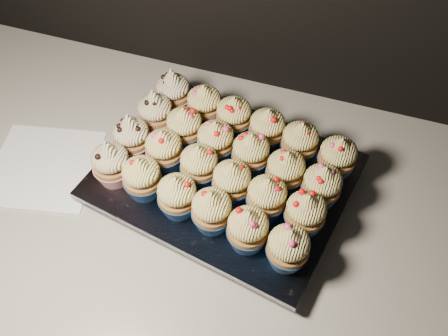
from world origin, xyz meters
name	(u,v)px	position (x,y,z in m)	size (l,w,h in m)	color
cabinet	(191,298)	(0.00, 1.70, 0.43)	(2.40, 0.60, 0.86)	black
worktop	(177,195)	(0.00, 1.70, 0.88)	(2.44, 0.64, 0.04)	beige
napkin	(44,167)	(-0.24, 1.67, 0.90)	(0.18, 0.18, 0.00)	white
baking_tray	(224,182)	(0.08, 1.73, 0.91)	(0.37, 0.28, 0.02)	black
foil_lining	(224,176)	(0.08, 1.73, 0.93)	(0.40, 0.31, 0.01)	silver
cupcake_0	(111,163)	(-0.09, 1.67, 0.97)	(0.06, 0.06, 0.10)	red
cupcake_1	(142,177)	(-0.04, 1.66, 0.97)	(0.06, 0.06, 0.08)	navy
cupcake_2	(177,195)	(0.03, 1.64, 0.97)	(0.06, 0.06, 0.08)	navy
cupcake_3	(212,210)	(0.09, 1.63, 0.97)	(0.06, 0.06, 0.08)	navy
cupcake_4	(248,229)	(0.15, 1.62, 0.97)	(0.06, 0.06, 0.08)	navy
cupcake_5	(288,248)	(0.21, 1.61, 0.97)	(0.06, 0.06, 0.08)	navy
cupcake_6	(132,137)	(-0.09, 1.73, 0.97)	(0.06, 0.06, 0.10)	red
cupcake_7	(164,150)	(-0.02, 1.72, 0.97)	(0.06, 0.06, 0.08)	navy
cupcake_8	(199,165)	(0.04, 1.71, 0.97)	(0.06, 0.06, 0.08)	navy
cupcake_9	(232,182)	(0.10, 1.69, 0.97)	(0.06, 0.06, 0.08)	navy
cupcake_10	(267,197)	(0.16, 1.68, 0.97)	(0.06, 0.06, 0.08)	navy
cupcake_11	(305,213)	(0.22, 1.67, 0.97)	(0.06, 0.06, 0.08)	navy
cupcake_12	(155,113)	(-0.07, 1.79, 0.97)	(0.06, 0.06, 0.10)	red
cupcake_13	(184,127)	(-0.01, 1.78, 0.97)	(0.06, 0.06, 0.08)	navy
cupcake_14	(216,141)	(0.05, 1.77, 0.97)	(0.06, 0.06, 0.08)	navy
cupcake_15	(251,153)	(0.11, 1.76, 0.97)	(0.06, 0.06, 0.08)	navy
cupcake_16	(285,170)	(0.18, 1.74, 0.97)	(0.06, 0.06, 0.08)	navy
cupcake_17	(322,186)	(0.24, 1.73, 0.97)	(0.06, 0.06, 0.08)	navy
cupcake_18	(173,92)	(-0.06, 1.85, 0.97)	(0.06, 0.06, 0.10)	red
cupcake_19	(204,105)	(0.00, 1.84, 0.97)	(0.06, 0.06, 0.08)	navy
cupcake_20	(234,116)	(0.06, 1.83, 0.97)	(0.06, 0.06, 0.08)	navy
cupcake_21	(267,128)	(0.12, 1.82, 0.97)	(0.06, 0.06, 0.08)	navy
cupcake_22	(300,142)	(0.18, 1.81, 0.97)	(0.06, 0.06, 0.08)	navy
cupcake_23	(337,157)	(0.25, 1.79, 0.97)	(0.06, 0.06, 0.08)	navy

